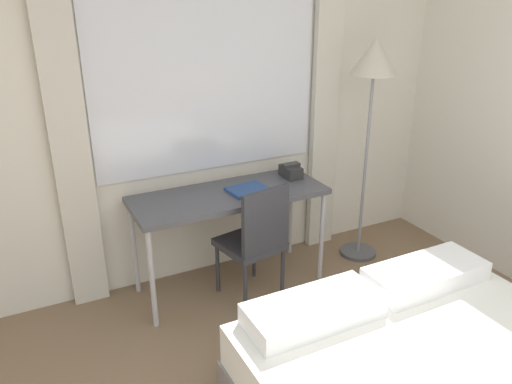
# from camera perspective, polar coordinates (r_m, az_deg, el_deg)

# --- Properties ---
(wall_back_with_window) EXTENTS (5.10, 0.13, 2.70)m
(wall_back_with_window) POSITION_cam_1_polar(r_m,az_deg,el_deg) (3.67, -6.26, 10.25)
(wall_back_with_window) COLOR silver
(wall_back_with_window) RESTS_ON ground_plane
(desk) EXTENTS (1.40, 0.54, 0.76)m
(desk) POSITION_cam_1_polar(r_m,az_deg,el_deg) (3.58, -3.08, -1.00)
(desk) COLOR #4C4C51
(desk) RESTS_ON ground_plane
(desk_chair) EXTENTS (0.47, 0.47, 0.89)m
(desk_chair) POSITION_cam_1_polar(r_m,az_deg,el_deg) (3.50, -0.03, -5.24)
(desk_chair) COLOR #333338
(desk_chair) RESTS_ON ground_plane
(standing_lamp) EXTENTS (0.35, 0.35, 1.79)m
(standing_lamp) POSITION_cam_1_polar(r_m,az_deg,el_deg) (3.91, 13.26, 12.87)
(standing_lamp) COLOR #4C4C51
(standing_lamp) RESTS_ON ground_plane
(telephone) EXTENTS (0.14, 0.18, 0.11)m
(telephone) POSITION_cam_1_polar(r_m,az_deg,el_deg) (3.85, 4.00, 2.42)
(telephone) COLOR #2D2D2D
(telephone) RESTS_ON desk
(book) EXTENTS (0.30, 0.24, 0.02)m
(book) POSITION_cam_1_polar(r_m,az_deg,el_deg) (3.58, -0.96, 0.29)
(book) COLOR navy
(book) RESTS_ON desk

